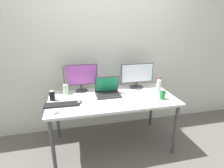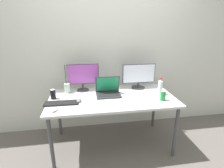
{
  "view_description": "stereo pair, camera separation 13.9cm",
  "coord_description": "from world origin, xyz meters",
  "px_view_note": "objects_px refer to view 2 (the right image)",
  "views": [
    {
      "loc": [
        -0.47,
        -2.08,
        1.65
      ],
      "look_at": [
        0.0,
        0.0,
        0.92
      ],
      "focal_mm": 28.0,
      "sensor_mm": 36.0,
      "label": 1
    },
    {
      "loc": [
        -0.34,
        -2.11,
        1.65
      ],
      "look_at": [
        0.0,
        0.0,
        0.92
      ],
      "focal_mm": 28.0,
      "sensor_mm": 36.0,
      "label": 2
    }
  ],
  "objects_px": {
    "monitor_left": "(82,76)",
    "bamboo_vase": "(67,87)",
    "keyboard_main": "(62,103)",
    "soda_can_near_keyboard": "(53,94)",
    "work_desk": "(112,101)",
    "water_bottle": "(160,87)",
    "monitor_center": "(139,75)",
    "mouse_by_keyboard": "(54,109)",
    "mouse_by_laptop": "(79,100)",
    "laptop_silver": "(108,91)",
    "soda_can_by_laptop": "(163,96)"
  },
  "relations": [
    {
      "from": "mouse_by_keyboard",
      "to": "bamboo_vase",
      "type": "distance_m",
      "value": 0.55
    },
    {
      "from": "monitor_left",
      "to": "bamboo_vase",
      "type": "distance_m",
      "value": 0.26
    },
    {
      "from": "work_desk",
      "to": "laptop_silver",
      "type": "height_order",
      "value": "laptop_silver"
    },
    {
      "from": "monitor_left",
      "to": "laptop_silver",
      "type": "height_order",
      "value": "monitor_left"
    },
    {
      "from": "laptop_silver",
      "to": "mouse_by_keyboard",
      "type": "height_order",
      "value": "laptop_silver"
    },
    {
      "from": "work_desk",
      "to": "monitor_left",
      "type": "relative_size",
      "value": 3.49
    },
    {
      "from": "monitor_center",
      "to": "laptop_silver",
      "type": "relative_size",
      "value": 1.51
    },
    {
      "from": "soda_can_near_keyboard",
      "to": "bamboo_vase",
      "type": "bearing_deg",
      "value": 49.52
    },
    {
      "from": "keyboard_main",
      "to": "work_desk",
      "type": "bearing_deg",
      "value": 11.36
    },
    {
      "from": "bamboo_vase",
      "to": "work_desk",
      "type": "bearing_deg",
      "value": -22.76
    },
    {
      "from": "mouse_by_laptop",
      "to": "soda_can_near_keyboard",
      "type": "height_order",
      "value": "soda_can_near_keyboard"
    },
    {
      "from": "laptop_silver",
      "to": "soda_can_by_laptop",
      "type": "xyz_separation_m",
      "value": [
        0.66,
        -0.29,
        0.0
      ]
    },
    {
      "from": "monitor_left",
      "to": "keyboard_main",
      "type": "xyz_separation_m",
      "value": [
        -0.26,
        -0.42,
        -0.21
      ]
    },
    {
      "from": "soda_can_near_keyboard",
      "to": "water_bottle",
      "type": "bearing_deg",
      "value": -2.74
    },
    {
      "from": "monitor_left",
      "to": "soda_can_by_laptop",
      "type": "relative_size",
      "value": 3.72
    },
    {
      "from": "work_desk",
      "to": "soda_can_near_keyboard",
      "type": "height_order",
      "value": "soda_can_near_keyboard"
    },
    {
      "from": "water_bottle",
      "to": "monitor_left",
      "type": "bearing_deg",
      "value": 163.25
    },
    {
      "from": "laptop_silver",
      "to": "soda_can_near_keyboard",
      "type": "relative_size",
      "value": 2.59
    },
    {
      "from": "monitor_left",
      "to": "soda_can_by_laptop",
      "type": "distance_m",
      "value": 1.13
    },
    {
      "from": "keyboard_main",
      "to": "soda_can_near_keyboard",
      "type": "bearing_deg",
      "value": 125.34
    },
    {
      "from": "mouse_by_keyboard",
      "to": "soda_can_near_keyboard",
      "type": "height_order",
      "value": "soda_can_near_keyboard"
    },
    {
      "from": "work_desk",
      "to": "monitor_center",
      "type": "height_order",
      "value": "monitor_center"
    },
    {
      "from": "monitor_center",
      "to": "mouse_by_keyboard",
      "type": "relative_size",
      "value": 4.67
    },
    {
      "from": "mouse_by_laptop",
      "to": "bamboo_vase",
      "type": "height_order",
      "value": "bamboo_vase"
    },
    {
      "from": "monitor_left",
      "to": "monitor_center",
      "type": "xyz_separation_m",
      "value": [
        0.82,
        -0.03,
        -0.02
      ]
    },
    {
      "from": "work_desk",
      "to": "mouse_by_laptop",
      "type": "relative_size",
      "value": 15.78
    },
    {
      "from": "monitor_left",
      "to": "water_bottle",
      "type": "height_order",
      "value": "monitor_left"
    },
    {
      "from": "bamboo_vase",
      "to": "soda_can_by_laptop",
      "type": "bearing_deg",
      "value": -20.81
    },
    {
      "from": "laptop_silver",
      "to": "mouse_by_keyboard",
      "type": "bearing_deg",
      "value": -150.39
    },
    {
      "from": "keyboard_main",
      "to": "mouse_by_laptop",
      "type": "distance_m",
      "value": 0.21
    },
    {
      "from": "monitor_left",
      "to": "bamboo_vase",
      "type": "height_order",
      "value": "bamboo_vase"
    },
    {
      "from": "mouse_by_keyboard",
      "to": "bamboo_vase",
      "type": "height_order",
      "value": "bamboo_vase"
    },
    {
      "from": "monitor_left",
      "to": "mouse_by_laptop",
      "type": "height_order",
      "value": "monitor_left"
    },
    {
      "from": "monitor_center",
      "to": "bamboo_vase",
      "type": "xyz_separation_m",
      "value": [
        -1.04,
        -0.03,
        -0.12
      ]
    },
    {
      "from": "monitor_left",
      "to": "laptop_silver",
      "type": "distance_m",
      "value": 0.43
    },
    {
      "from": "keyboard_main",
      "to": "bamboo_vase",
      "type": "xyz_separation_m",
      "value": [
        0.04,
        0.37,
        0.07
      ]
    },
    {
      "from": "keyboard_main",
      "to": "bamboo_vase",
      "type": "relative_size",
      "value": 1.01
    },
    {
      "from": "mouse_by_laptop",
      "to": "keyboard_main",
      "type": "bearing_deg",
      "value": -165.1
    },
    {
      "from": "laptop_silver",
      "to": "soda_can_near_keyboard",
      "type": "xyz_separation_m",
      "value": [
        -0.71,
        -0.03,
        0.0
      ]
    },
    {
      "from": "monitor_left",
      "to": "water_bottle",
      "type": "xyz_separation_m",
      "value": [
        1.04,
        -0.31,
        -0.11
      ]
    },
    {
      "from": "work_desk",
      "to": "mouse_by_laptop",
      "type": "height_order",
      "value": "mouse_by_laptop"
    },
    {
      "from": "work_desk",
      "to": "mouse_by_laptop",
      "type": "bearing_deg",
      "value": -168.95
    },
    {
      "from": "work_desk",
      "to": "mouse_by_keyboard",
      "type": "distance_m",
      "value": 0.76
    },
    {
      "from": "laptop_silver",
      "to": "keyboard_main",
      "type": "distance_m",
      "value": 0.63
    },
    {
      "from": "monitor_center",
      "to": "laptop_silver",
      "type": "distance_m",
      "value": 0.54
    },
    {
      "from": "water_bottle",
      "to": "monitor_center",
      "type": "bearing_deg",
      "value": 127.41
    },
    {
      "from": "monitor_left",
      "to": "monitor_center",
      "type": "distance_m",
      "value": 0.82
    },
    {
      "from": "keyboard_main",
      "to": "soda_can_near_keyboard",
      "type": "xyz_separation_m",
      "value": [
        -0.12,
        0.18,
        0.05
      ]
    },
    {
      "from": "work_desk",
      "to": "bamboo_vase",
      "type": "bearing_deg",
      "value": 157.24
    },
    {
      "from": "laptop_silver",
      "to": "mouse_by_keyboard",
      "type": "distance_m",
      "value": 0.75
    }
  ]
}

